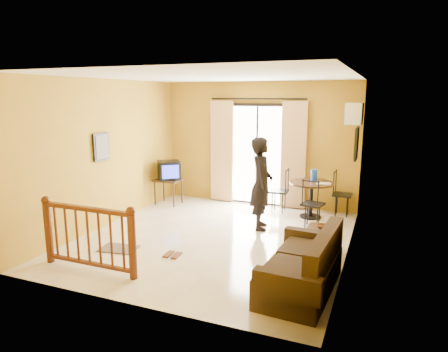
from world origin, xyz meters
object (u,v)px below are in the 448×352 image
at_px(television, 169,170).
at_px(standing_person, 261,184).
at_px(sofa, 305,269).
at_px(dining_table, 311,189).
at_px(coffee_table, 320,239).

distance_m(television, standing_person, 2.61).
height_order(television, sofa, television).
relative_size(dining_table, standing_person, 0.52).
xyz_separation_m(sofa, standing_person, (-1.26, 2.19, 0.57)).
height_order(television, standing_person, standing_person).
relative_size(dining_table, coffee_table, 1.06).
xyz_separation_m(dining_table, standing_person, (-0.76, -1.05, 0.28)).
relative_size(sofa, standing_person, 1.00).
height_order(coffee_table, standing_person, standing_person).
distance_m(coffee_table, standing_person, 1.64).
relative_size(television, standing_person, 0.37).
bearing_deg(television, sofa, -77.87).
xyz_separation_m(coffee_table, standing_person, (-1.25, 0.86, 0.62)).
bearing_deg(standing_person, sofa, -166.93).
height_order(dining_table, standing_person, standing_person).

